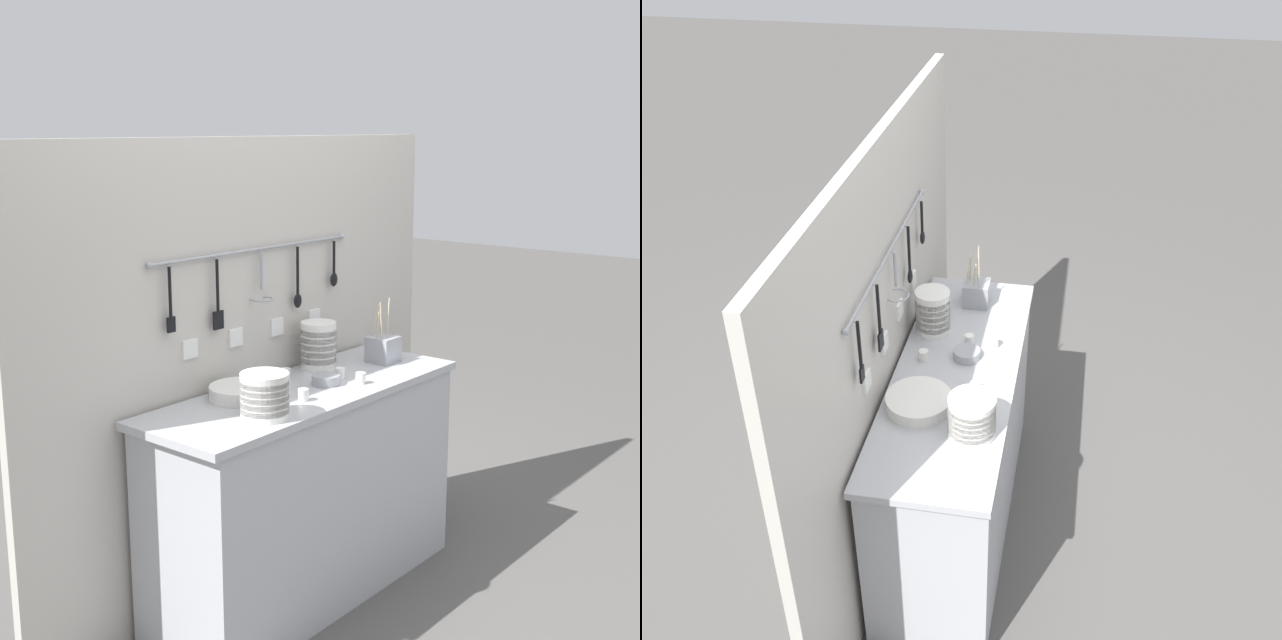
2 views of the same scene
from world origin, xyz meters
TOP-DOWN VIEW (x-y plane):
  - ground_plane at (0.00, 0.00)m, footprint 20.00×20.00m
  - counter at (0.00, 0.00)m, footprint 1.42×0.48m
  - back_wall at (0.00, 0.28)m, footprint 2.22×0.11m
  - bowl_stack_short_front at (0.26, 0.15)m, footprint 0.15×0.15m
  - bowl_stack_nested_right at (-0.36, -0.12)m, footprint 0.17×0.17m
  - plate_stack at (-0.24, 0.10)m, footprint 0.25×0.25m
  - steel_mixing_bowl at (0.09, -0.03)m, footprint 0.11×0.11m
  - cutlery_caddy at (0.51, 0.00)m, footprint 0.11×0.11m
  - cup_back_left at (-0.12, -0.09)m, footprint 0.04×0.04m
  - cup_front_right at (0.19, -0.12)m, footprint 0.04×0.04m
  - cup_beside_plates at (0.19, -0.02)m, footprint 0.04×0.04m
  - cup_edge_far at (0.05, 0.14)m, footprint 0.04×0.04m

SIDE VIEW (x-z plane):
  - ground_plane at x=0.00m, z-range 0.00..0.00m
  - counter at x=0.00m, z-range 0.00..0.85m
  - steel_mixing_bowl at x=0.09m, z-range 0.85..0.89m
  - cup_back_left at x=-0.12m, z-range 0.85..0.89m
  - cup_front_right at x=0.19m, z-range 0.85..0.89m
  - cup_beside_plates at x=0.19m, z-range 0.85..0.89m
  - cup_edge_far at x=0.05m, z-range 0.85..0.89m
  - plate_stack at x=-0.24m, z-range 0.85..0.90m
  - back_wall at x=0.00m, z-range 0.00..1.79m
  - cutlery_caddy at x=0.51m, z-range 0.77..1.04m
  - bowl_stack_nested_right at x=-0.36m, z-range 0.85..1.01m
  - bowl_stack_short_front at x=0.26m, z-range 0.85..1.04m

